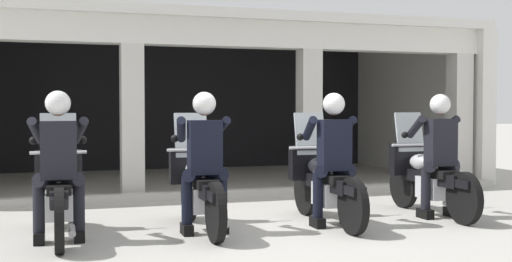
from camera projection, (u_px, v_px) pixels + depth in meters
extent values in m
plane|color=#A8A59E|center=(207.00, 194.00, 10.48)|extent=(80.00, 80.00, 0.00)
cube|color=black|center=(174.00, 108.00, 14.97)|extent=(9.97, 0.24, 2.85)
cube|color=silver|center=(224.00, 34.00, 10.37)|extent=(9.97, 0.36, 0.44)
cube|color=silver|center=(195.00, 32.00, 12.57)|extent=(9.97, 5.32, 0.16)
cube|color=silver|center=(412.00, 108.00, 14.07)|extent=(0.30, 5.32, 2.85)
cube|color=beige|center=(132.00, 121.00, 9.98)|extent=(0.35, 0.36, 2.41)
cube|color=beige|center=(309.00, 120.00, 10.87)|extent=(0.35, 0.36, 2.41)
cube|color=beige|center=(459.00, 119.00, 11.76)|extent=(0.35, 0.36, 2.41)
cube|color=#B7B5AD|center=(232.00, 194.00, 9.98)|extent=(9.57, 0.24, 0.12)
cylinder|color=black|center=(59.00, 201.00, 7.45)|extent=(0.09, 0.64, 0.64)
cylinder|color=black|center=(59.00, 221.00, 6.12)|extent=(0.09, 0.64, 0.64)
cube|color=black|center=(59.00, 183.00, 7.44)|extent=(0.14, 0.44, 0.08)
cube|color=silver|center=(59.00, 206.00, 6.73)|extent=(0.28, 0.44, 0.28)
cube|color=black|center=(59.00, 193.00, 6.78)|extent=(0.18, 1.24, 0.16)
ellipsoid|color=#1E2338|center=(59.00, 174.00, 6.98)|extent=(0.26, 0.48, 0.22)
cube|color=black|center=(59.00, 188.00, 6.60)|extent=(0.24, 0.52, 0.10)
cube|color=black|center=(59.00, 202.00, 6.17)|extent=(0.16, 0.48, 0.10)
cylinder|color=silver|center=(59.00, 181.00, 7.39)|extent=(0.05, 0.24, 0.53)
cube|color=black|center=(59.00, 169.00, 7.32)|extent=(0.52, 0.16, 0.44)
sphere|color=silver|center=(59.00, 167.00, 7.42)|extent=(0.18, 0.18, 0.18)
cube|color=silver|center=(58.00, 137.00, 7.29)|extent=(0.40, 0.14, 0.54)
cylinder|color=silver|center=(58.00, 152.00, 7.22)|extent=(0.62, 0.04, 0.04)
cylinder|color=silver|center=(72.00, 229.00, 6.44)|extent=(0.07, 0.55, 0.07)
cube|color=black|center=(58.00, 150.00, 6.57)|extent=(0.36, 0.22, 0.60)
cube|color=black|center=(58.00, 147.00, 6.68)|extent=(0.05, 0.02, 0.32)
sphere|color=tan|center=(58.00, 106.00, 6.57)|extent=(0.21, 0.21, 0.21)
sphere|color=silver|center=(58.00, 103.00, 6.57)|extent=(0.26, 0.26, 0.26)
cylinder|color=black|center=(73.00, 179.00, 6.64)|extent=(0.26, 0.29, 0.17)
cylinder|color=black|center=(79.00, 205.00, 6.67)|extent=(0.12, 0.12, 0.53)
cube|color=black|center=(79.00, 236.00, 6.69)|extent=(0.11, 0.26, 0.12)
cylinder|color=black|center=(45.00, 180.00, 6.56)|extent=(0.26, 0.29, 0.17)
cylinder|color=black|center=(39.00, 207.00, 6.55)|extent=(0.12, 0.12, 0.53)
cube|color=black|center=(39.00, 238.00, 6.57)|extent=(0.11, 0.26, 0.12)
cylinder|color=black|center=(80.00, 131.00, 6.85)|extent=(0.19, 0.48, 0.31)
sphere|color=black|center=(83.00, 140.00, 7.06)|extent=(0.09, 0.09, 0.09)
cylinder|color=black|center=(36.00, 131.00, 6.72)|extent=(0.19, 0.48, 0.31)
sphere|color=black|center=(33.00, 141.00, 6.91)|extent=(0.09, 0.09, 0.09)
cylinder|color=black|center=(189.00, 195.00, 7.93)|extent=(0.09, 0.64, 0.64)
cylinder|color=black|center=(216.00, 212.00, 6.60)|extent=(0.09, 0.64, 0.64)
cube|color=black|center=(189.00, 178.00, 7.92)|extent=(0.14, 0.44, 0.08)
cube|color=silver|center=(202.00, 199.00, 7.21)|extent=(0.28, 0.44, 0.28)
cube|color=black|center=(201.00, 187.00, 7.26)|extent=(0.18, 1.24, 0.16)
ellipsoid|color=#B2B2B7|center=(197.00, 170.00, 7.46)|extent=(0.26, 0.48, 0.22)
cube|color=black|center=(205.00, 183.00, 7.08)|extent=(0.24, 0.52, 0.10)
cube|color=black|center=(214.00, 195.00, 6.65)|extent=(0.16, 0.48, 0.10)
cylinder|color=silver|center=(190.00, 176.00, 7.87)|extent=(0.05, 0.24, 0.53)
cube|color=black|center=(191.00, 166.00, 7.80)|extent=(0.52, 0.16, 0.44)
sphere|color=silver|center=(189.00, 163.00, 7.90)|extent=(0.18, 0.18, 0.18)
cube|color=silver|center=(191.00, 135.00, 7.77)|extent=(0.40, 0.14, 0.54)
cylinder|color=silver|center=(192.00, 150.00, 7.70)|extent=(0.62, 0.04, 0.04)
cylinder|color=silver|center=(220.00, 221.00, 6.92)|extent=(0.07, 0.55, 0.07)
cube|color=black|center=(205.00, 147.00, 7.05)|extent=(0.36, 0.22, 0.60)
cube|color=black|center=(202.00, 145.00, 7.16)|extent=(0.05, 0.02, 0.32)
sphere|color=tan|center=(204.00, 106.00, 7.05)|extent=(0.21, 0.21, 0.21)
sphere|color=silver|center=(204.00, 104.00, 7.05)|extent=(0.26, 0.26, 0.26)
cylinder|color=black|center=(217.00, 175.00, 7.12)|extent=(0.26, 0.29, 0.17)
cylinder|color=black|center=(222.00, 199.00, 7.15)|extent=(0.12, 0.12, 0.53)
cube|color=black|center=(222.00, 227.00, 7.17)|extent=(0.11, 0.26, 0.12)
cylinder|color=black|center=(192.00, 175.00, 7.04)|extent=(0.26, 0.29, 0.17)
cylinder|color=black|center=(187.00, 200.00, 7.03)|extent=(0.12, 0.12, 0.53)
cube|color=black|center=(187.00, 229.00, 7.05)|extent=(0.11, 0.26, 0.12)
cylinder|color=black|center=(219.00, 129.00, 7.33)|extent=(0.19, 0.48, 0.31)
sphere|color=black|center=(218.00, 138.00, 7.55)|extent=(0.09, 0.09, 0.09)
cylinder|color=black|center=(181.00, 130.00, 7.20)|extent=(0.19, 0.48, 0.31)
sphere|color=black|center=(175.00, 139.00, 7.39)|extent=(0.09, 0.09, 0.09)
cylinder|color=black|center=(306.00, 191.00, 8.36)|extent=(0.09, 0.64, 0.64)
cylinder|color=black|center=(353.00, 206.00, 7.03)|extent=(0.09, 0.64, 0.64)
cube|color=black|center=(306.00, 175.00, 8.35)|extent=(0.14, 0.44, 0.08)
cube|color=silver|center=(329.00, 194.00, 7.64)|extent=(0.28, 0.44, 0.28)
cube|color=black|center=(327.00, 183.00, 7.69)|extent=(0.18, 1.24, 0.16)
ellipsoid|color=black|center=(320.00, 167.00, 7.89)|extent=(0.26, 0.48, 0.22)
cube|color=black|center=(334.00, 179.00, 7.51)|extent=(0.24, 0.52, 0.10)
cube|color=black|center=(351.00, 190.00, 7.08)|extent=(0.16, 0.48, 0.10)
cylinder|color=silver|center=(308.00, 173.00, 8.30)|extent=(0.05, 0.24, 0.53)
cube|color=black|center=(309.00, 163.00, 8.23)|extent=(0.52, 0.16, 0.44)
sphere|color=silver|center=(306.00, 160.00, 8.33)|extent=(0.18, 0.18, 0.18)
cube|color=silver|center=(310.00, 134.00, 8.20)|extent=(0.40, 0.14, 0.54)
cylinder|color=silver|center=(312.00, 148.00, 8.13)|extent=(0.62, 0.04, 0.04)
cylinder|color=silver|center=(351.00, 214.00, 7.35)|extent=(0.07, 0.55, 0.07)
cube|color=black|center=(334.00, 145.00, 7.48)|extent=(0.36, 0.22, 0.60)
cube|color=black|center=(330.00, 143.00, 7.59)|extent=(0.05, 0.02, 0.32)
sphere|color=#936B51|center=(334.00, 106.00, 7.48)|extent=(0.21, 0.21, 0.21)
sphere|color=silver|center=(334.00, 104.00, 7.48)|extent=(0.26, 0.26, 0.26)
cylinder|color=black|center=(344.00, 171.00, 7.55)|extent=(0.26, 0.29, 0.17)
cylinder|color=black|center=(349.00, 194.00, 7.58)|extent=(0.12, 0.12, 0.53)
cube|color=black|center=(348.00, 221.00, 7.60)|extent=(0.11, 0.26, 0.12)
cylinder|color=black|center=(323.00, 171.00, 7.47)|extent=(0.26, 0.29, 0.17)
cylinder|color=black|center=(318.00, 195.00, 7.46)|extent=(0.12, 0.12, 0.53)
cube|color=black|center=(317.00, 222.00, 7.48)|extent=(0.11, 0.26, 0.12)
cylinder|color=black|center=(343.00, 128.00, 7.76)|extent=(0.19, 0.48, 0.31)
sphere|color=black|center=(339.00, 136.00, 7.97)|extent=(0.09, 0.09, 0.09)
cylinder|color=black|center=(310.00, 129.00, 7.63)|extent=(0.19, 0.48, 0.31)
sphere|color=black|center=(300.00, 137.00, 7.82)|extent=(0.09, 0.09, 0.09)
cylinder|color=black|center=(404.00, 185.00, 8.98)|extent=(0.09, 0.64, 0.64)
cylinder|color=black|center=(464.00, 198.00, 7.64)|extent=(0.09, 0.64, 0.64)
cube|color=black|center=(404.00, 170.00, 8.97)|extent=(0.14, 0.44, 0.08)
cube|color=silver|center=(434.00, 188.00, 8.26)|extent=(0.28, 0.44, 0.28)
cube|color=black|center=(432.00, 177.00, 8.31)|extent=(0.18, 1.24, 0.16)
ellipsoid|color=#B2B2B7|center=(422.00, 162.00, 8.51)|extent=(0.26, 0.48, 0.22)
cube|color=black|center=(439.00, 173.00, 8.13)|extent=(0.24, 0.52, 0.10)
cube|color=black|center=(461.00, 183.00, 7.70)|extent=(0.16, 0.48, 0.10)
cylinder|color=silver|center=(406.00, 168.00, 8.91)|extent=(0.05, 0.24, 0.53)
cube|color=black|center=(408.00, 159.00, 8.85)|extent=(0.52, 0.16, 0.44)
sphere|color=silver|center=(405.00, 157.00, 8.95)|extent=(0.18, 0.18, 0.18)
cube|color=silver|center=(409.00, 132.00, 8.82)|extent=(0.40, 0.14, 0.54)
cylinder|color=silver|center=(412.00, 145.00, 8.75)|extent=(0.62, 0.04, 0.04)
cylinder|color=silver|center=(458.00, 206.00, 7.97)|extent=(0.07, 0.55, 0.07)
cube|color=black|center=(441.00, 142.00, 8.10)|extent=(0.36, 0.22, 0.60)
cube|color=black|center=(435.00, 140.00, 8.21)|extent=(0.05, 0.02, 0.32)
sphere|color=tan|center=(440.00, 107.00, 8.10)|extent=(0.21, 0.21, 0.21)
sphere|color=silver|center=(440.00, 104.00, 8.10)|extent=(0.26, 0.26, 0.26)
cylinder|color=black|center=(449.00, 166.00, 8.17)|extent=(0.26, 0.29, 0.17)
cylinder|color=black|center=(453.00, 187.00, 8.20)|extent=(0.12, 0.12, 0.53)
cube|color=black|center=(452.00, 212.00, 8.22)|extent=(0.11, 0.26, 0.12)
cylinder|color=black|center=(430.00, 167.00, 8.09)|extent=(0.26, 0.29, 0.17)
cylinder|color=black|center=(426.00, 188.00, 8.08)|extent=(0.12, 0.12, 0.53)
cube|color=black|center=(425.00, 214.00, 8.10)|extent=(0.11, 0.26, 0.12)
cylinder|color=black|center=(445.00, 127.00, 8.38)|extent=(0.19, 0.48, 0.31)
sphere|color=black|center=(439.00, 134.00, 8.59)|extent=(0.09, 0.09, 0.09)
cylinder|color=black|center=(416.00, 127.00, 8.25)|extent=(0.19, 0.48, 0.31)
sphere|color=black|center=(405.00, 135.00, 8.44)|extent=(0.09, 0.09, 0.09)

